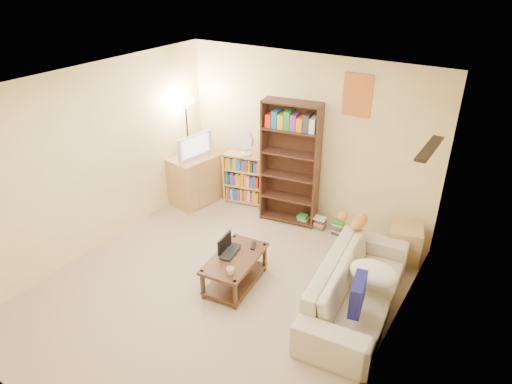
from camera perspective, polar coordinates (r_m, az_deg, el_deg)
room at (r=4.93m, az=-5.38°, el=2.74°), size 4.50×4.54×2.52m
sofa at (r=5.45m, az=12.51°, el=-11.54°), size 2.25×1.26×0.61m
navy_pillow at (r=4.92m, az=12.59°, el=-12.36°), size 0.20×0.41×0.36m
cream_blanket at (r=5.34m, az=14.46°, el=-9.80°), size 0.56×0.40×0.24m
tabby_cat at (r=5.92m, az=12.41°, el=-3.51°), size 0.48×0.21×0.16m
coffee_table at (r=5.70m, az=-2.65°, el=-9.33°), size 0.62×0.97×0.41m
laptop at (r=5.66m, az=-2.73°, el=-7.60°), size 0.45×0.36×0.03m
laptop_screen at (r=5.65m, az=-3.95°, el=-6.36°), size 0.05×0.31×0.20m
mug at (r=5.32m, az=-3.24°, el=-9.86°), size 0.10×0.10×0.09m
tv_remote at (r=5.79m, az=-0.35°, el=-6.72°), size 0.11×0.17×0.02m
tv_stand at (r=7.55m, az=-7.69°, el=1.58°), size 0.65×0.82×0.80m
television at (r=7.31m, az=-7.99°, el=5.76°), size 0.71×0.31×0.39m
tall_bookshelf at (r=6.69m, az=4.29°, el=3.87°), size 0.89×0.42×1.89m
short_bookshelf at (r=7.45m, az=-1.46°, el=1.71°), size 0.71×0.40×0.85m
desk_fan at (r=7.13m, az=-1.40°, el=6.26°), size 0.30×0.17×0.43m
floor_lamp at (r=7.30m, az=-8.65°, el=8.56°), size 0.28×0.28×1.68m
side_table at (r=6.47m, az=18.02°, el=-6.07°), size 0.53×0.53×0.49m
book_stacks at (r=6.92m, az=8.26°, el=-3.93°), size 0.74×0.17×0.22m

